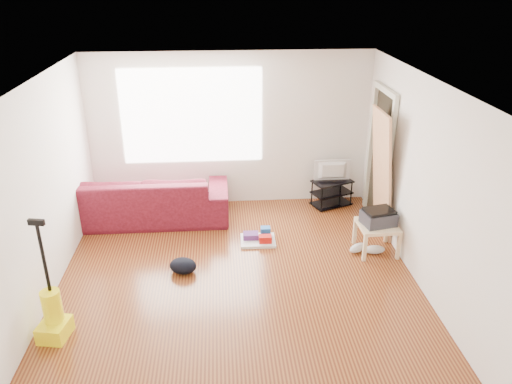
{
  "coord_description": "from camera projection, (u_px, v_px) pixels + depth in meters",
  "views": [
    {
      "loc": [
        -0.18,
        -5.21,
        3.61
      ],
      "look_at": [
        0.27,
        0.6,
        1.01
      ],
      "focal_mm": 35.0,
      "sensor_mm": 36.0,
      "label": 1
    }
  ],
  "objects": [
    {
      "name": "backpack",
      "position": [
        183.0,
        272.0,
        6.51
      ],
      "size": [
        0.43,
        0.38,
        0.2
      ],
      "primitive_type": "ellipsoid",
      "rotation": [
        0.0,
        0.0,
        -0.32
      ],
      "color": "black",
      "rests_on": "ground"
    },
    {
      "name": "vacuum",
      "position": [
        53.0,
        316.0,
        5.29
      ],
      "size": [
        0.34,
        0.38,
        1.37
      ],
      "rotation": [
        0.0,
        0.0,
        -0.19
      ],
      "color": "#FFF00E",
      "rests_on": "ground"
    },
    {
      "name": "toilet_paper",
      "position": [
        188.0,
        211.0,
        7.71
      ],
      "size": [
        0.13,
        0.13,
        0.12
      ],
      "primitive_type": "cylinder",
      "color": "silver",
      "rests_on": "bucket"
    },
    {
      "name": "bucket",
      "position": [
        190.0,
        223.0,
        7.77
      ],
      "size": [
        0.33,
        0.33,
        0.26
      ],
      "primitive_type": "cylinder",
      "rotation": [
        0.0,
        0.0,
        -0.32
      ],
      "color": "#173A9A",
      "rests_on": "ground"
    },
    {
      "name": "sneakers",
      "position": [
        366.0,
        249.0,
        6.93
      ],
      "size": [
        0.53,
        0.27,
        0.12
      ],
      "rotation": [
        0.0,
        0.0,
        0.13
      ],
      "color": "silver",
      "rests_on": "ground"
    },
    {
      "name": "printer",
      "position": [
        379.0,
        217.0,
        6.78
      ],
      "size": [
        0.48,
        0.41,
        0.22
      ],
      "rotation": [
        0.0,
        0.0,
        0.21
      ],
      "color": "#28282F",
      "rests_on": "side_table"
    },
    {
      "name": "tv_stand",
      "position": [
        332.0,
        193.0,
        8.27
      ],
      "size": [
        0.73,
        0.57,
        0.44
      ],
      "rotation": [
        0.0,
        0.0,
        0.38
      ],
      "color": "black",
      "rests_on": "ground"
    },
    {
      "name": "door_panel",
      "position": [
        375.0,
        231.0,
        7.53
      ],
      "size": [
        0.23,
        0.75,
        1.86
      ],
      "primitive_type": "cube",
      "rotation": [
        0.0,
        -0.1,
        0.0
      ],
      "color": "#BF7C4F",
      "rests_on": "ground"
    },
    {
      "name": "tv",
      "position": [
        333.0,
        171.0,
        8.11
      ],
      "size": [
        0.6,
        0.08,
        0.34
      ],
      "primitive_type": "imported",
      "rotation": [
        0.0,
        0.0,
        3.14
      ],
      "color": "black",
      "rests_on": "tv_stand"
    },
    {
      "name": "cleaning_tray",
      "position": [
        259.0,
        238.0,
        7.22
      ],
      "size": [
        0.51,
        0.41,
        0.18
      ],
      "rotation": [
        0.0,
        0.0,
        -0.02
      ],
      "color": "silver",
      "rests_on": "ground"
    },
    {
      "name": "side_table",
      "position": [
        377.0,
        228.0,
        6.86
      ],
      "size": [
        0.53,
        0.53,
        0.42
      ],
      "rotation": [
        0.0,
        0.0,
        0.03
      ],
      "color": "#C8B688",
      "rests_on": "ground"
    },
    {
      "name": "sofa",
      "position": [
        148.0,
        218.0,
        7.91
      ],
      "size": [
        2.54,
        0.99,
        0.74
      ],
      "primitive_type": "imported",
      "rotation": [
        0.0,
        0.0,
        3.14
      ],
      "color": "#3E0914",
      "rests_on": "ground"
    },
    {
      "name": "room",
      "position": [
        242.0,
        189.0,
        5.86
      ],
      "size": [
        4.51,
        5.01,
        2.51
      ],
      "color": "#4E1E10",
      "rests_on": "ground"
    }
  ]
}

